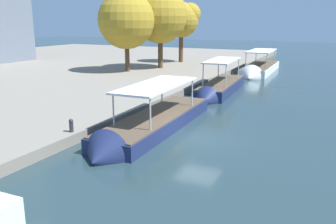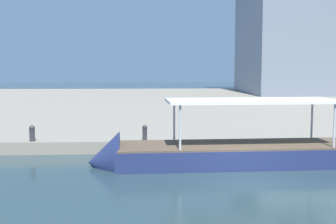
# 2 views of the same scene
# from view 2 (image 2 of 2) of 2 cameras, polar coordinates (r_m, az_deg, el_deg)

# --- Properties ---
(ground_plane) EXTENTS (220.00, 220.00, 0.00)m
(ground_plane) POSITION_cam_2_polar(r_m,az_deg,el_deg) (18.15, 10.50, -8.63)
(ground_plane) COLOR #23383D
(dock_promenade) EXTENTS (120.00, 55.00, 0.64)m
(dock_promenade) POSITION_cam_2_polar(r_m,az_deg,el_deg) (50.87, 1.73, 1.07)
(dock_promenade) COLOR gray
(dock_promenade) RESTS_ON ground_plane
(tour_boat_2) EXTENTS (13.62, 3.51, 4.14)m
(tour_boat_2) POSITION_cam_2_polar(r_m,az_deg,el_deg) (21.07, 7.43, -5.60)
(tour_boat_2) COLOR navy
(tour_boat_2) RESTS_ON ground_plane
(mooring_bollard_1) EXTENTS (0.30, 0.30, 0.82)m
(mooring_bollard_1) POSITION_cam_2_polar(r_m,az_deg,el_deg) (24.37, -16.65, -2.50)
(mooring_bollard_1) COLOR #2D2D33
(mooring_bollard_1) RESTS_ON dock_promenade
(mooring_bollard_2) EXTENTS (0.27, 0.27, 0.80)m
(mooring_bollard_2) POSITION_cam_2_polar(r_m,az_deg,el_deg) (23.73, -2.93, -2.51)
(mooring_bollard_2) COLOR #2D2D33
(mooring_bollard_2) RESTS_ON dock_promenade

